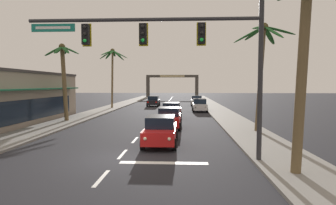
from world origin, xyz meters
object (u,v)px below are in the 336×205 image
palm_left_second (63,67)px  palm_right_second (262,51)px  sedan_fifth_in_queue (171,111)px  traffic_signal_mast (182,47)px  sedan_third_in_queue (169,118)px  palm_left_third (113,62)px  sedan_lead_at_stop_bar (161,130)px  sedan_parked_nearest_kerb (200,105)px  sedan_oncoming_far (153,101)px  palm_right_nearest (304,36)px  town_gateway_arch (172,83)px  sedan_parked_mid_kerb (197,101)px

palm_left_second → palm_right_second: palm_right_second is taller
sedan_fifth_in_queue → palm_right_second: 11.91m
palm_left_second → traffic_signal_mast: bearing=-50.6°
sedan_third_in_queue → palm_left_third: bearing=116.1°
sedan_third_in_queue → sedan_fifth_in_queue: bearing=90.7°
sedan_lead_at_stop_bar → sedan_third_in_queue: bearing=88.3°
sedan_parked_nearest_kerb → palm_left_second: size_ratio=0.60×
palm_left_second → sedan_third_in_queue: bearing=-19.3°
sedan_third_in_queue → palm_left_second: (-10.18, 3.56, 4.31)m
sedan_oncoming_far → palm_right_nearest: 37.53m
palm_right_nearest → town_gateway_arch: 69.78m
palm_left_second → town_gateway_arch: 54.39m
sedan_parked_nearest_kerb → town_gateway_arch: size_ratio=0.31×
sedan_third_in_queue → palm_right_nearest: palm_right_nearest is taller
sedan_third_in_queue → sedan_fifth_in_queue: same height
traffic_signal_mast → sedan_lead_at_stop_bar: traffic_signal_mast is taller
palm_left_second → sedan_oncoming_far: bearing=72.6°
sedan_parked_mid_kerb → town_gateway_arch: town_gateway_arch is taller
sedan_third_in_queue → sedan_lead_at_stop_bar: bearing=-91.7°
sedan_lead_at_stop_bar → sedan_parked_mid_kerb: bearing=83.7°
sedan_third_in_queue → sedan_parked_mid_kerb: same height
sedan_parked_nearest_kerb → palm_right_nearest: bearing=-84.9°
sedan_lead_at_stop_bar → town_gateway_arch: bearing=91.6°
traffic_signal_mast → palm_left_third: palm_left_third is taller
sedan_fifth_in_queue → sedan_parked_nearest_kerb: 8.98m
sedan_fifth_in_queue → palm_left_second: (-10.10, -2.91, 4.31)m
town_gateway_arch → sedan_third_in_queue: bearing=-88.1°
sedan_third_in_queue → town_gateway_arch: 57.43m
sedan_oncoming_far → sedan_parked_nearest_kerb: (7.04, -9.21, 0.00)m
sedan_parked_mid_kerb → palm_left_third: size_ratio=0.51×
palm_left_second → palm_right_second: 17.87m
traffic_signal_mast → town_gateway_arch: (-3.00, 67.45, -1.15)m
sedan_parked_nearest_kerb → sedan_parked_mid_kerb: bearing=89.5°
sedan_oncoming_far → sedan_parked_mid_kerb: same height
traffic_signal_mast → sedan_fifth_in_queue: traffic_signal_mast is taller
sedan_parked_mid_kerb → palm_right_nearest: palm_right_nearest is taller
palm_left_third → town_gateway_arch: 39.26m
sedan_lead_at_stop_bar → town_gateway_arch: size_ratio=0.31×
sedan_third_in_queue → palm_right_second: 8.73m
sedan_fifth_in_queue → sedan_parked_mid_kerb: 19.43m
sedan_oncoming_far → palm_left_third: 9.59m
palm_left_third → palm_right_nearest: size_ratio=1.13×
traffic_signal_mast → sedan_parked_nearest_kerb: bearing=84.9°
sedan_lead_at_stop_bar → palm_right_second: palm_right_second is taller
traffic_signal_mast → sedan_parked_mid_kerb: 36.08m
sedan_lead_at_stop_bar → sedan_oncoming_far: 30.68m
sedan_third_in_queue → sedan_parked_nearest_kerb: bearing=77.5°
traffic_signal_mast → sedan_parked_mid_kerb: traffic_signal_mast is taller
sedan_parked_nearest_kerb → palm_right_second: palm_right_second is taller
sedan_lead_at_stop_bar → sedan_parked_nearest_kerb: (3.47, 21.27, 0.00)m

